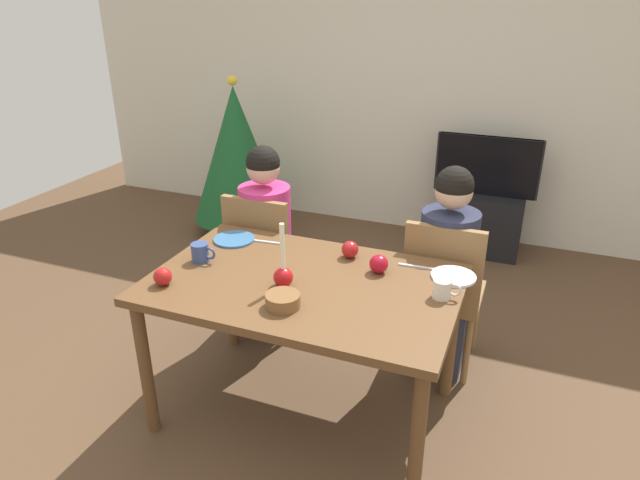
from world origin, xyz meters
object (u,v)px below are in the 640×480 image
object	(u,v)px
person_left_child	(266,244)
christmas_tree	(237,154)
tv_stand	(480,222)
tv	(487,166)
plate_left	(234,239)
dining_table	(304,297)
mug_left	(200,253)
apple_by_right_mug	(379,264)
chair_right	(443,287)
chair_left	(264,255)
plate_right	(453,276)
apple_near_candle	(163,277)
apple_by_left_plate	(350,250)
person_right_child	(445,275)
candle_centerpiece	(283,273)
bowl_walnuts	(283,301)
mug_right	(443,289)

from	to	relation	value
person_left_child	christmas_tree	world-z (taller)	christmas_tree
tv_stand	tv	world-z (taller)	tv
person_left_child	plate_left	distance (m)	0.41
dining_table	tv_stand	xyz separation A→B (m)	(0.56, 2.30, -0.43)
tv_stand	mug_left	world-z (taller)	mug_left
tv	apple_by_right_mug	xyz separation A→B (m)	(-0.27, -2.10, 0.08)
person_left_child	tv_stand	bearing A→B (deg)	57.00
dining_table	chair_right	bearing A→B (deg)	48.10
chair_right	apple_by_right_mug	bearing A→B (deg)	-121.95
chair_left	apple_by_right_mug	bearing A→B (deg)	-26.41
christmas_tree	plate_right	xyz separation A→B (m)	(2.06, -1.64, 0.06)
apple_near_candle	apple_by_left_plate	bearing A→B (deg)	39.88
chair_left	apple_near_candle	world-z (taller)	chair_left
chair_left	tv_stand	world-z (taller)	chair_left
chair_right	person_right_child	xyz separation A→B (m)	(-0.00, 0.03, 0.06)
tv	candle_centerpiece	distance (m)	2.46
apple_by_left_plate	plate_left	bearing A→B (deg)	-177.13
bowl_walnuts	tv	bearing A→B (deg)	77.77
apple_by_right_mug	dining_table	bearing A→B (deg)	-145.19
candle_centerpiece	mug_right	bearing A→B (deg)	13.20
apple_by_right_mug	mug_right	bearing A→B (deg)	-21.07
chair_right	plate_right	xyz separation A→B (m)	(0.08, -0.32, 0.24)
chair_right	tv_stand	size ratio (longest dim) A/B	1.41
christmas_tree	candle_centerpiece	bearing A→B (deg)	-55.69
christmas_tree	apple_by_left_plate	bearing A→B (deg)	-46.19
christmas_tree	candle_centerpiece	world-z (taller)	christmas_tree
dining_table	tv_stand	bearing A→B (deg)	76.34
mug_left	bowl_walnuts	bearing A→B (deg)	-23.38
chair_right	person_right_child	world-z (taller)	person_right_child
bowl_walnuts	mug_left	bearing A→B (deg)	156.62
dining_table	apple_by_left_plate	world-z (taller)	apple_by_left_plate
person_left_child	apple_near_candle	bearing A→B (deg)	-93.39
plate_right	chair_left	bearing A→B (deg)	164.21
plate_left	mug_left	bearing A→B (deg)	-95.32
mug_left	person_left_child	bearing A→B (deg)	87.65
tv_stand	bowl_walnuts	bearing A→B (deg)	-102.24
tv_stand	chair_right	bearing A→B (deg)	-90.47
plate_left	bowl_walnuts	world-z (taller)	bowl_walnuts
tv	christmas_tree	xyz separation A→B (m)	(-1.99, -0.38, -0.01)
plate_left	apple_by_left_plate	world-z (taller)	apple_by_left_plate
chair_left	apple_near_candle	bearing A→B (deg)	-93.52
christmas_tree	mug_right	bearing A→B (deg)	-41.97
chair_left	tv_stand	distance (m)	2.02
tv_stand	apple_by_right_mug	distance (m)	2.18
person_left_child	tv_stand	distance (m)	2.01
chair_right	plate_left	world-z (taller)	chair_right
chair_right	apple_by_right_mug	distance (m)	0.55
chair_left	apple_near_candle	distance (m)	0.92
tv_stand	apple_by_left_plate	bearing A→B (deg)	-102.53
chair_left	plate_left	bearing A→B (deg)	-90.06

